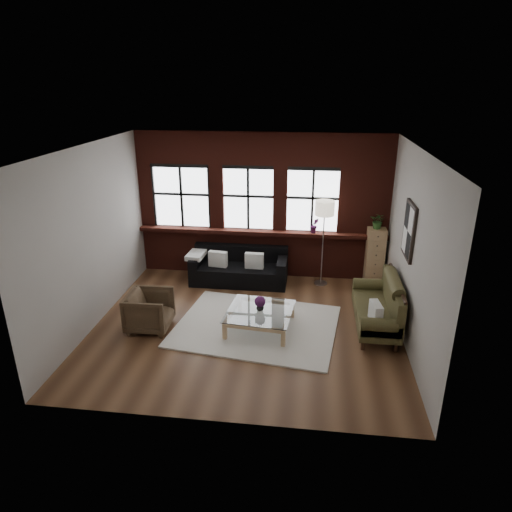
# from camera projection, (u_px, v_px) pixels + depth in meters

# --- Properties ---
(floor) EXTENTS (5.50, 5.50, 0.00)m
(floor) POSITION_uv_depth(u_px,v_px,m) (247.00, 326.00, 8.32)
(floor) COLOR #4E2F1C
(floor) RESTS_ON ground
(ceiling) EXTENTS (5.50, 5.50, 0.00)m
(ceiling) POSITION_uv_depth(u_px,v_px,m) (245.00, 148.00, 7.16)
(ceiling) COLOR white
(ceiling) RESTS_ON ground
(wall_back) EXTENTS (5.50, 0.00, 5.50)m
(wall_back) POSITION_uv_depth(u_px,v_px,m) (262.00, 206.00, 10.05)
(wall_back) COLOR #A8A49C
(wall_back) RESTS_ON ground
(wall_front) EXTENTS (5.50, 0.00, 5.50)m
(wall_front) POSITION_uv_depth(u_px,v_px,m) (216.00, 314.00, 5.43)
(wall_front) COLOR #A8A49C
(wall_front) RESTS_ON ground
(wall_left) EXTENTS (0.00, 5.00, 5.00)m
(wall_left) POSITION_uv_depth(u_px,v_px,m) (92.00, 237.00, 8.06)
(wall_left) COLOR #A8A49C
(wall_left) RESTS_ON ground
(wall_right) EXTENTS (0.00, 5.00, 5.00)m
(wall_right) POSITION_uv_depth(u_px,v_px,m) (413.00, 251.00, 7.43)
(wall_right) COLOR #A8A49C
(wall_right) RESTS_ON ground
(brick_backwall) EXTENTS (5.50, 0.12, 3.20)m
(brick_backwall) POSITION_uv_depth(u_px,v_px,m) (262.00, 206.00, 10.00)
(brick_backwall) COLOR #4B1911
(brick_backwall) RESTS_ON floor
(sill_ledge) EXTENTS (5.50, 0.30, 0.08)m
(sill_ledge) POSITION_uv_depth(u_px,v_px,m) (261.00, 232.00, 10.12)
(sill_ledge) COLOR #4B1911
(sill_ledge) RESTS_ON brick_backwall
(window_left) EXTENTS (1.38, 0.10, 1.50)m
(window_left) POSITION_uv_depth(u_px,v_px,m) (182.00, 197.00, 10.16)
(window_left) COLOR black
(window_left) RESTS_ON brick_backwall
(window_mid) EXTENTS (1.38, 0.10, 1.50)m
(window_mid) POSITION_uv_depth(u_px,v_px,m) (248.00, 199.00, 9.99)
(window_mid) COLOR black
(window_mid) RESTS_ON brick_backwall
(window_right) EXTENTS (1.38, 0.10, 1.50)m
(window_right) POSITION_uv_depth(u_px,v_px,m) (313.00, 201.00, 9.82)
(window_right) COLOR black
(window_right) RESTS_ON brick_backwall
(wall_poster) EXTENTS (0.05, 0.74, 0.94)m
(wall_poster) POSITION_uv_depth(u_px,v_px,m) (409.00, 231.00, 7.61)
(wall_poster) COLOR black
(wall_poster) RESTS_ON wall_right
(shag_rug) EXTENTS (3.11, 2.59, 0.03)m
(shag_rug) POSITION_uv_depth(u_px,v_px,m) (256.00, 326.00, 8.31)
(shag_rug) COLOR beige
(shag_rug) RESTS_ON floor
(dark_sofa) EXTENTS (2.09, 0.85, 0.76)m
(dark_sofa) POSITION_uv_depth(u_px,v_px,m) (239.00, 266.00, 9.99)
(dark_sofa) COLOR black
(dark_sofa) RESTS_ON floor
(pillow_a) EXTENTS (0.42, 0.20, 0.34)m
(pillow_a) POSITION_uv_depth(u_px,v_px,m) (218.00, 259.00, 9.88)
(pillow_a) COLOR silver
(pillow_a) RESTS_ON dark_sofa
(pillow_b) EXTENTS (0.40, 0.15, 0.34)m
(pillow_b) POSITION_uv_depth(u_px,v_px,m) (254.00, 261.00, 9.79)
(pillow_b) COLOR silver
(pillow_b) RESTS_ON dark_sofa
(vintage_settee) EXTENTS (0.79, 1.78, 0.95)m
(vintage_settee) POSITION_uv_depth(u_px,v_px,m) (376.00, 304.00, 8.12)
(vintage_settee) COLOR #403B1D
(vintage_settee) RESTS_ON floor
(pillow_settee) EXTENTS (0.20, 0.40, 0.34)m
(pillow_settee) POSITION_uv_depth(u_px,v_px,m) (376.00, 313.00, 7.58)
(pillow_settee) COLOR silver
(pillow_settee) RESTS_ON vintage_settee
(armchair) EXTENTS (0.79, 0.77, 0.70)m
(armchair) POSITION_uv_depth(u_px,v_px,m) (150.00, 311.00, 8.14)
(armchair) COLOR #413120
(armchair) RESTS_ON floor
(coffee_table) EXTENTS (1.24, 1.24, 0.38)m
(coffee_table) POSITION_uv_depth(u_px,v_px,m) (260.00, 320.00, 8.17)
(coffee_table) COLOR tan
(coffee_table) RESTS_ON shag_rug
(vase) EXTENTS (0.15, 0.15, 0.14)m
(vase) POSITION_uv_depth(u_px,v_px,m) (260.00, 307.00, 8.08)
(vase) COLOR #B2B2B2
(vase) RESTS_ON coffee_table
(flowers) EXTENTS (0.20, 0.20, 0.20)m
(flowers) POSITION_uv_depth(u_px,v_px,m) (260.00, 302.00, 8.04)
(flowers) COLOR #4F1B4E
(flowers) RESTS_ON vase
(drawer_chest) EXTENTS (0.39, 0.39, 1.26)m
(drawer_chest) POSITION_uv_depth(u_px,v_px,m) (375.00, 256.00, 9.86)
(drawer_chest) COLOR tan
(drawer_chest) RESTS_ON floor
(potted_plant_top) EXTENTS (0.39, 0.37, 0.34)m
(potted_plant_top) POSITION_uv_depth(u_px,v_px,m) (378.00, 221.00, 9.57)
(potted_plant_top) COLOR #2D5923
(potted_plant_top) RESTS_ON drawer_chest
(floor_lamp) EXTENTS (0.40, 0.40, 2.02)m
(floor_lamp) POSITION_uv_depth(u_px,v_px,m) (323.00, 240.00, 9.68)
(floor_lamp) COLOR #A5A5A8
(floor_lamp) RESTS_ON floor
(sill_plant) EXTENTS (0.22, 0.19, 0.34)m
(sill_plant) POSITION_uv_depth(u_px,v_px,m) (314.00, 225.00, 9.88)
(sill_plant) COLOR #4F1B4E
(sill_plant) RESTS_ON sill_ledge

